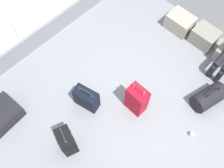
{
  "coord_description": "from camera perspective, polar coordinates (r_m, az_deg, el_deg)",
  "views": [
    {
      "loc": [
        1.2,
        -1.55,
        4.47
      ],
      "look_at": [
        -0.29,
        -0.03,
        0.25
      ],
      "focal_mm": 39.89,
      "sensor_mm": 36.0,
      "label": 1
    }
  ],
  "objects": [
    {
      "name": "ground_plane",
      "position": [
        4.91,
        2.65,
        -3.33
      ],
      "size": [
        4.4,
        5.2,
        0.06
      ],
      "primitive_type": "cube",
      "color": "gray"
    },
    {
      "name": "gunwale_port",
      "position": [
        5.64,
        -13.89,
        12.14
      ],
      "size": [
        0.06,
        5.2,
        0.45
      ],
      "primitive_type": "cube",
      "color": "gray",
      "rests_on": "ground_plane"
    },
    {
      "name": "railing_port",
      "position": [
        5.23,
        -15.25,
        15.93
      ],
      "size": [
        0.04,
        4.2,
        1.02
      ],
      "color": "silver",
      "rests_on": "ground_plane"
    },
    {
      "name": "sea_wake",
      "position": [
        6.97,
        -20.4,
        15.18
      ],
      "size": [
        12.0,
        12.0,
        0.01
      ],
      "color": "#6B99A8",
      "rests_on": "ground_plane"
    },
    {
      "name": "cargo_crate_0",
      "position": [
        5.84,
        15.31,
        13.43
      ],
      "size": [
        0.59,
        0.43,
        0.37
      ],
      "color": "#9E9989",
      "rests_on": "ground_plane"
    },
    {
      "name": "cargo_crate_1",
      "position": [
        5.75,
        20.42,
        10.12
      ],
      "size": [
        0.55,
        0.42,
        0.37
      ],
      "color": "gray",
      "rests_on": "ground_plane"
    },
    {
      "name": "suitcase_0",
      "position": [
        5.04,
        -24.17,
        -6.59
      ],
      "size": [
        0.6,
        0.73,
        0.26
      ],
      "color": "black",
      "rests_on": "ground_plane"
    },
    {
      "name": "suitcase_1",
      "position": [
        4.62,
        -5.84,
        -3.35
      ],
      "size": [
        0.49,
        0.32,
        0.6
      ],
      "color": "black",
      "rests_on": "ground_plane"
    },
    {
      "name": "suitcase_3",
      "position": [
        4.34,
        -10.29,
        -12.78
      ],
      "size": [
        0.41,
        0.34,
        0.76
      ],
      "color": "black",
      "rests_on": "ground_plane"
    },
    {
      "name": "suitcase_4",
      "position": [
        4.51,
        5.67,
        -3.61
      ],
      "size": [
        0.37,
        0.26,
        0.9
      ],
      "color": "#B70C1E",
      "rests_on": "ground_plane"
    },
    {
      "name": "duffel_bag",
      "position": [
        5.03,
        21.3,
        -2.83
      ],
      "size": [
        0.5,
        0.7,
        0.52
      ],
      "color": "black",
      "rests_on": "ground_plane"
    },
    {
      "name": "paper_cup",
      "position": [
        4.81,
        17.85,
        -10.96
      ],
      "size": [
        0.08,
        0.08,
        0.1
      ],
      "primitive_type": "cylinder",
      "color": "white",
      "rests_on": "ground_plane"
    }
  ]
}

